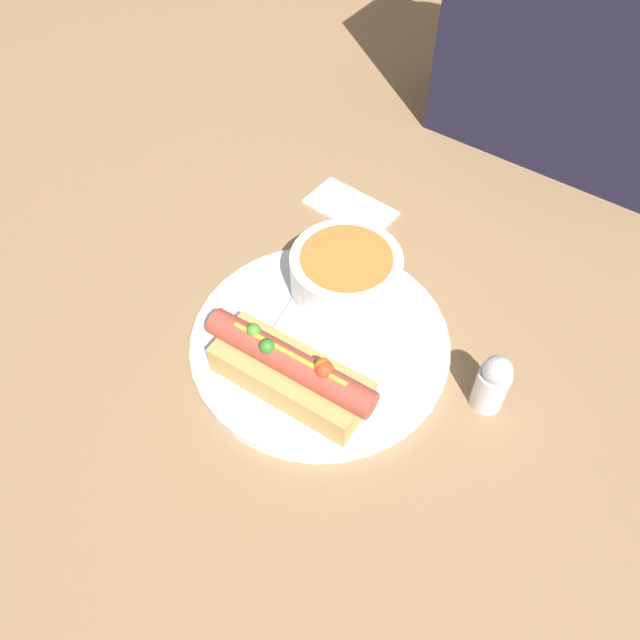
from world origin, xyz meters
The scene contains 7 objects.
ground_plane centered at (0.00, 0.00, 0.00)m, with size 4.00×4.00×0.00m, color #93704C.
dinner_plate centered at (0.00, 0.00, 0.01)m, with size 0.27×0.27×0.01m.
hot_dog centered at (0.01, -0.06, 0.04)m, with size 0.18×0.07×0.07m.
soup_bowl centered at (-0.02, 0.07, 0.04)m, with size 0.12×0.12×0.05m.
spoon centered at (-0.05, 0.03, 0.02)m, with size 0.05×0.17×0.01m.
napkin centered at (-0.10, 0.20, 0.00)m, with size 0.12×0.07×0.01m.
salt_shaker centered at (0.17, 0.04, 0.03)m, with size 0.03×0.03×0.07m.
Camera 1 is at (0.23, -0.32, 0.54)m, focal length 35.00 mm.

